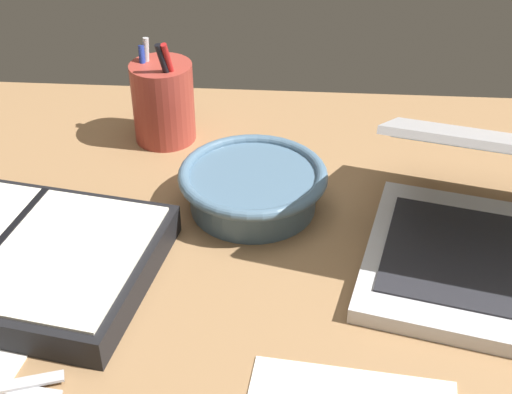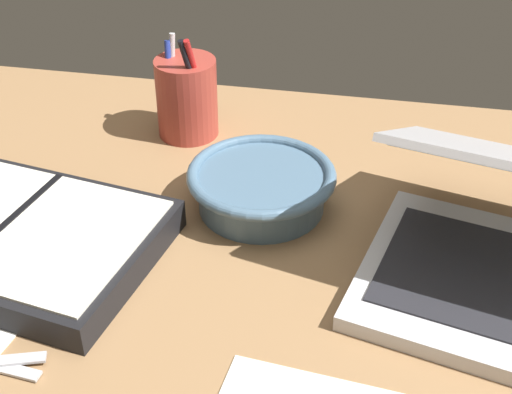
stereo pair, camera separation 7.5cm
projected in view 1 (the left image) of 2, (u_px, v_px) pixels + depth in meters
desk_top at (262, 326)px, 70.45cm from camera, size 140.00×100.00×2.00cm
bowl at (253, 186)px, 83.81cm from camera, size 17.57×17.57×5.19cm
pen_cup at (163, 102)px, 95.75cm from camera, size 8.31×8.31×15.08cm
planner at (4, 255)px, 75.06cm from camera, size 34.98×26.84×3.84cm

